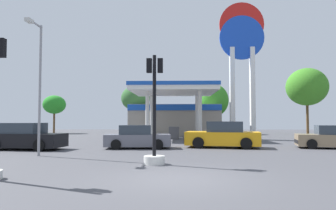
{
  "coord_description": "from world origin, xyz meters",
  "views": [
    {
      "loc": [
        0.01,
        -9.21,
        1.74
      ],
      "look_at": [
        -0.69,
        12.05,
        2.74
      ],
      "focal_mm": 33.06,
      "sensor_mm": 36.0,
      "label": 1
    }
  ],
  "objects_px": {
    "car_0": "(223,136)",
    "tree_3": "(307,87)",
    "station_pole_sign": "(242,52)",
    "car_1": "(137,138)",
    "tree_0": "(54,105)",
    "traffic_signal_1": "(154,130)",
    "tree_1": "(136,98)",
    "corner_streetlamp": "(38,75)",
    "car_2": "(331,138)",
    "tree_2": "(213,101)",
    "car_3": "(26,137)"
  },
  "relations": [
    {
      "from": "car_1",
      "to": "corner_streetlamp",
      "type": "bearing_deg",
      "value": -134.39
    },
    {
      "from": "car_1",
      "to": "car_3",
      "type": "relative_size",
      "value": 0.9
    },
    {
      "from": "tree_1",
      "to": "tree_3",
      "type": "bearing_deg",
      "value": 1.9
    },
    {
      "from": "tree_1",
      "to": "corner_streetlamp",
      "type": "height_order",
      "value": "corner_streetlamp"
    },
    {
      "from": "car_0",
      "to": "corner_streetlamp",
      "type": "distance_m",
      "value": 11.1
    },
    {
      "from": "tree_0",
      "to": "car_0",
      "type": "bearing_deg",
      "value": -46.31
    },
    {
      "from": "station_pole_sign",
      "to": "tree_3",
      "type": "bearing_deg",
      "value": 45.21
    },
    {
      "from": "tree_3",
      "to": "tree_1",
      "type": "bearing_deg",
      "value": -178.1
    },
    {
      "from": "car_2",
      "to": "tree_0",
      "type": "xyz_separation_m",
      "value": [
        -24.93,
        19.73,
        2.98
      ]
    },
    {
      "from": "car_2",
      "to": "tree_0",
      "type": "distance_m",
      "value": 31.93
    },
    {
      "from": "car_1",
      "to": "tree_2",
      "type": "distance_m",
      "value": 20.67
    },
    {
      "from": "tree_0",
      "to": "tree_1",
      "type": "bearing_deg",
      "value": -12.31
    },
    {
      "from": "car_0",
      "to": "car_3",
      "type": "relative_size",
      "value": 1.07
    },
    {
      "from": "tree_2",
      "to": "corner_streetlamp",
      "type": "bearing_deg",
      "value": -114.96
    },
    {
      "from": "station_pole_sign",
      "to": "tree_2",
      "type": "xyz_separation_m",
      "value": [
        -1.38,
        10.53,
        -3.66
      ]
    },
    {
      "from": "traffic_signal_1",
      "to": "tree_1",
      "type": "xyz_separation_m",
      "value": [
        -4.11,
        24.29,
        2.93
      ]
    },
    {
      "from": "car_0",
      "to": "tree_3",
      "type": "distance_m",
      "value": 22.22
    },
    {
      "from": "car_0",
      "to": "tree_0",
      "type": "relative_size",
      "value": 1.0
    },
    {
      "from": "car_1",
      "to": "tree_0",
      "type": "height_order",
      "value": "tree_0"
    },
    {
      "from": "car_2",
      "to": "tree_1",
      "type": "height_order",
      "value": "tree_1"
    },
    {
      "from": "car_2",
      "to": "car_0",
      "type": "bearing_deg",
      "value": 176.7
    },
    {
      "from": "tree_1",
      "to": "car_3",
      "type": "bearing_deg",
      "value": -101.41
    },
    {
      "from": "traffic_signal_1",
      "to": "corner_streetlamp",
      "type": "relative_size",
      "value": 0.68
    },
    {
      "from": "tree_0",
      "to": "tree_3",
      "type": "height_order",
      "value": "tree_3"
    },
    {
      "from": "tree_0",
      "to": "corner_streetlamp",
      "type": "height_order",
      "value": "corner_streetlamp"
    },
    {
      "from": "station_pole_sign",
      "to": "car_1",
      "type": "distance_m",
      "value": 13.86
    },
    {
      "from": "car_3",
      "to": "tree_1",
      "type": "distance_m",
      "value": 19.38
    },
    {
      "from": "car_3",
      "to": "tree_2",
      "type": "bearing_deg",
      "value": 57.02
    },
    {
      "from": "car_2",
      "to": "tree_1",
      "type": "relative_size",
      "value": 0.72
    },
    {
      "from": "station_pole_sign",
      "to": "tree_1",
      "type": "distance_m",
      "value": 14.42
    },
    {
      "from": "car_0",
      "to": "traffic_signal_1",
      "type": "height_order",
      "value": "traffic_signal_1"
    },
    {
      "from": "car_0",
      "to": "car_2",
      "type": "height_order",
      "value": "car_0"
    },
    {
      "from": "car_2",
      "to": "tree_2",
      "type": "height_order",
      "value": "tree_2"
    },
    {
      "from": "car_2",
      "to": "tree_3",
      "type": "xyz_separation_m",
      "value": [
        6.08,
        18.07,
        4.97
      ]
    },
    {
      "from": "car_1",
      "to": "tree_1",
      "type": "height_order",
      "value": "tree_1"
    },
    {
      "from": "car_1",
      "to": "traffic_signal_1",
      "type": "height_order",
      "value": "traffic_signal_1"
    },
    {
      "from": "car_3",
      "to": "car_2",
      "type": "bearing_deg",
      "value": 4.05
    },
    {
      "from": "car_1",
      "to": "car_3",
      "type": "height_order",
      "value": "car_3"
    },
    {
      "from": "car_2",
      "to": "tree_1",
      "type": "bearing_deg",
      "value": 129.3
    },
    {
      "from": "corner_streetlamp",
      "to": "car_2",
      "type": "bearing_deg",
      "value": 16.15
    },
    {
      "from": "car_0",
      "to": "car_2",
      "type": "bearing_deg",
      "value": -3.3
    },
    {
      "from": "car_1",
      "to": "car_2",
      "type": "height_order",
      "value": "car_1"
    },
    {
      "from": "car_1",
      "to": "tree_0",
      "type": "distance_m",
      "value": 24.22
    },
    {
      "from": "car_0",
      "to": "car_1",
      "type": "distance_m",
      "value": 5.29
    },
    {
      "from": "station_pole_sign",
      "to": "traffic_signal_1",
      "type": "height_order",
      "value": "station_pole_sign"
    },
    {
      "from": "tree_3",
      "to": "corner_streetlamp",
      "type": "xyz_separation_m",
      "value": [
        -21.94,
        -22.67,
        -1.77
      ]
    },
    {
      "from": "traffic_signal_1",
      "to": "corner_streetlamp",
      "type": "bearing_deg",
      "value": 158.08
    },
    {
      "from": "car_1",
      "to": "corner_streetlamp",
      "type": "xyz_separation_m",
      "value": [
        -4.18,
        -4.27,
        3.2
      ]
    },
    {
      "from": "car_0",
      "to": "tree_0",
      "type": "distance_m",
      "value": 26.93
    },
    {
      "from": "car_2",
      "to": "tree_0",
      "type": "height_order",
      "value": "tree_0"
    }
  ]
}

